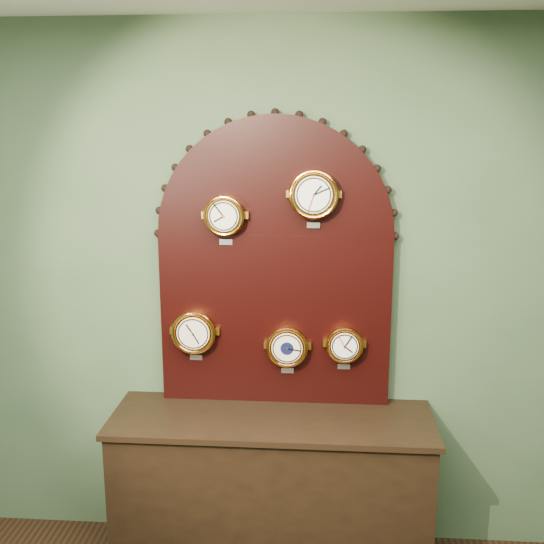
# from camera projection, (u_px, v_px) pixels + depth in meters

# --- Properties ---
(wall_back) EXTENTS (4.00, 0.00, 4.00)m
(wall_back) POSITION_uv_depth(u_px,v_px,m) (276.00, 295.00, 3.45)
(wall_back) COLOR #3E563B
(wall_back) RESTS_ON ground
(shop_counter) EXTENTS (1.60, 0.50, 0.80)m
(shop_counter) POSITION_uv_depth(u_px,v_px,m) (272.00, 493.00, 3.40)
(shop_counter) COLOR black
(shop_counter) RESTS_ON ground_plane
(display_board) EXTENTS (1.26, 0.06, 1.53)m
(display_board) POSITION_uv_depth(u_px,v_px,m) (275.00, 255.00, 3.35)
(display_board) COLOR black
(display_board) RESTS_ON shop_counter
(roman_clock) EXTENTS (0.21, 0.08, 0.26)m
(roman_clock) POSITION_uv_depth(u_px,v_px,m) (224.00, 216.00, 3.25)
(roman_clock) COLOR orange
(roman_clock) RESTS_ON display_board
(arabic_clock) EXTENTS (0.24, 0.08, 0.29)m
(arabic_clock) POSITION_uv_depth(u_px,v_px,m) (314.00, 194.00, 3.20)
(arabic_clock) COLOR orange
(arabic_clock) RESTS_ON display_board
(hygrometer) EXTENTS (0.23, 0.08, 0.28)m
(hygrometer) POSITION_uv_depth(u_px,v_px,m) (194.00, 332.00, 3.40)
(hygrometer) COLOR orange
(hygrometer) RESTS_ON display_board
(barometer) EXTENTS (0.22, 0.08, 0.27)m
(barometer) POSITION_uv_depth(u_px,v_px,m) (287.00, 346.00, 3.38)
(barometer) COLOR orange
(barometer) RESTS_ON display_board
(tide_clock) EXTENTS (0.19, 0.08, 0.24)m
(tide_clock) POSITION_uv_depth(u_px,v_px,m) (345.00, 345.00, 3.36)
(tide_clock) COLOR orange
(tide_clock) RESTS_ON display_board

